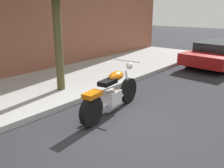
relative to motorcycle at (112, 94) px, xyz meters
The scene contains 4 objects.
ground_plane 0.91m from the motorcycle, 136.47° to the right, with size 60.00×60.00×0.00m, color #28282D.
sidewalk 2.78m from the motorcycle, 101.86° to the left, with size 19.33×3.35×0.14m, color #A2A2A2.
motorcycle is the anchor object (origin of this frame).
parked_car_red 7.03m from the motorcycle, ahead, with size 4.68×2.19×1.03m.
Camera 1 is at (-3.54, -2.86, 2.34)m, focal length 39.15 mm.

